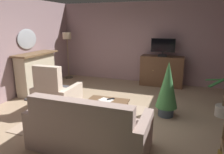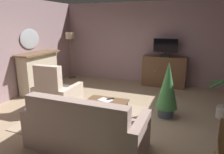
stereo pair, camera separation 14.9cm
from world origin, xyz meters
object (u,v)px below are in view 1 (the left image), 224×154
(tv_remote, at_px, (111,99))
(cat, at_px, (79,93))
(folded_newspaper, at_px, (106,100))
(armchair_in_far_corner, at_px, (56,96))
(wall_mirror_oval, at_px, (27,39))
(coffee_table, at_px, (108,103))
(sofa_floral, at_px, (88,131))
(floor_lamp, at_px, (67,42))
(television, at_px, (163,47))
(potted_plant_tall_palm_by_window, at_px, (223,107))
(potted_plant_leafy_by_curtain, at_px, (167,87))
(fireplace, at_px, (37,74))
(tv_cabinet, at_px, (162,72))

(tv_remote, distance_m, cat, 1.70)
(folded_newspaper, bearing_deg, armchair_in_far_corner, -165.31)
(wall_mirror_oval, bearing_deg, armchair_in_far_corner, -32.06)
(coffee_table, height_order, tv_remote, tv_remote)
(folded_newspaper, height_order, sofa_floral, sofa_floral)
(floor_lamp, bearing_deg, television, 2.26)
(potted_plant_tall_palm_by_window, bearing_deg, potted_plant_leafy_by_curtain, -161.60)
(potted_plant_tall_palm_by_window, bearing_deg, tv_remote, -160.38)
(tv_remote, relative_size, sofa_floral, 0.08)
(television, height_order, folded_newspaper, television)
(armchair_in_far_corner, distance_m, potted_plant_leafy_by_curtain, 2.64)
(potted_plant_tall_palm_by_window, distance_m, cat, 3.76)
(folded_newspaper, distance_m, armchair_in_far_corner, 1.30)
(floor_lamp, bearing_deg, coffee_table, -46.01)
(armchair_in_far_corner, bearing_deg, cat, 88.75)
(cat, bearing_deg, fireplace, -176.13)
(folded_newspaper, bearing_deg, coffee_table, 3.51)
(tv_remote, bearing_deg, wall_mirror_oval, -59.96)
(fireplace, xyz_separation_m, floor_lamp, (0.02, 1.76, 0.81))
(floor_lamp, bearing_deg, sofa_floral, -55.16)
(television, height_order, armchair_in_far_corner, television)
(tv_cabinet, relative_size, floor_lamp, 0.80)
(tv_cabinet, height_order, television, television)
(potted_plant_leafy_by_curtain, xyz_separation_m, potted_plant_tall_palm_by_window, (1.22, 0.41, -0.47))
(coffee_table, distance_m, armchair_in_far_corner, 1.33)
(sofa_floral, relative_size, potted_plant_leafy_by_curtain, 1.58)
(fireplace, distance_m, tv_cabinet, 4.00)
(folded_newspaper, distance_m, sofa_floral, 1.25)
(coffee_table, height_order, cat, coffee_table)
(coffee_table, xyz_separation_m, potted_plant_tall_palm_by_window, (2.45, 0.94, -0.14))
(television, bearing_deg, floor_lamp, -177.74)
(tv_remote, bearing_deg, tv_cabinet, -148.56)
(coffee_table, bearing_deg, tv_remote, 64.29)
(television, height_order, floor_lamp, floor_lamp)
(coffee_table, bearing_deg, tv_cabinet, 74.25)
(tv_remote, height_order, floor_lamp, floor_lamp)
(potted_plant_leafy_by_curtain, relative_size, potted_plant_tall_palm_by_window, 1.38)
(wall_mirror_oval, height_order, cat, wall_mirror_oval)
(fireplace, height_order, armchair_in_far_corner, fireplace)
(wall_mirror_oval, xyz_separation_m, cat, (1.60, 0.09, -1.52))
(television, bearing_deg, potted_plant_tall_palm_by_window, -49.96)
(coffee_table, relative_size, cat, 1.48)
(tv_cabinet, xyz_separation_m, coffee_table, (-0.83, -2.93, -0.13))
(coffee_table, distance_m, sofa_floral, 1.24)
(folded_newspaper, relative_size, armchair_in_far_corner, 0.26)
(tv_remote, bearing_deg, coffee_table, 21.16)
(potted_plant_leafy_by_curtain, bearing_deg, folded_newspaper, -157.22)
(fireplace, xyz_separation_m, potted_plant_leafy_by_curtain, (3.89, -0.44, 0.11))
(cat, bearing_deg, tv_remote, -36.09)
(tv_remote, distance_m, sofa_floral, 1.33)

